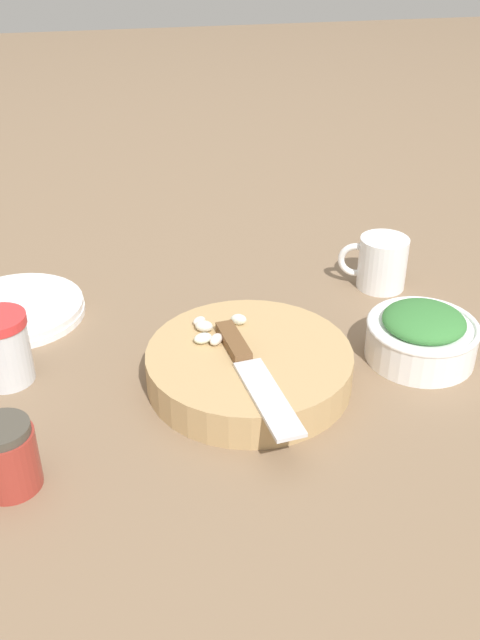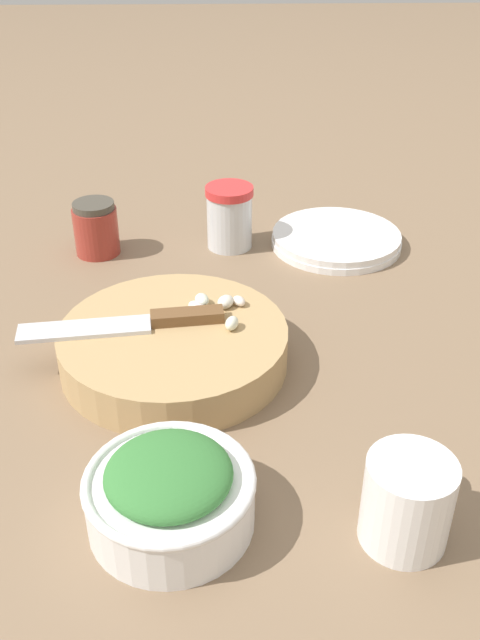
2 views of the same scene
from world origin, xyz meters
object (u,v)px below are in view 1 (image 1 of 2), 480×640
at_px(coffee_mug, 381,263).
at_px(chef_knife, 249,369).
at_px(spice_jar, 3,348).
at_px(plate_stack, 17,310).
at_px(herb_bowl, 422,335).
at_px(garlic_cloves, 212,329).
at_px(honey_jar, 7,456).
at_px(cutting_board, 251,367).

bearing_deg(coffee_mug, chef_knife, -136.62).
distance_m(spice_jar, plate_stack, 0.16).
distance_m(herb_bowl, plate_stack, 0.56).
relative_size(garlic_cloves, spice_jar, 0.82).
distance_m(garlic_cloves, honey_jar, 0.30).
xyz_separation_m(garlic_cloves, plate_stack, (-0.25, 0.17, -0.04)).
xyz_separation_m(garlic_cloves, spice_jar, (-0.26, 0.02, -0.01)).
height_order(cutting_board, honey_jar, honey_jar).
bearing_deg(cutting_board, spice_jar, 167.27).
relative_size(garlic_cloves, coffee_mug, 0.74).
height_order(cutting_board, garlic_cloves, garlic_cloves).
bearing_deg(coffee_mug, plate_stack, 177.76).
distance_m(chef_knife, honey_jar, 0.28).
bearing_deg(cutting_board, plate_stack, 142.66).
distance_m(cutting_board, coffee_mug, 0.32).
distance_m(cutting_board, chef_knife, 0.05).
bearing_deg(garlic_cloves, herb_bowl, -8.53).
relative_size(cutting_board, honey_jar, 3.27).
relative_size(spice_jar, coffee_mug, 0.91).
relative_size(herb_bowl, honey_jar, 1.86).
xyz_separation_m(chef_knife, plate_stack, (-0.28, 0.27, -0.04)).
bearing_deg(garlic_cloves, cutting_board, -51.24).
bearing_deg(honey_jar, chef_knife, 17.06).
relative_size(garlic_cloves, herb_bowl, 0.52).
xyz_separation_m(herb_bowl, honey_jar, (-0.51, -0.13, 0.00)).
bearing_deg(plate_stack, herb_bowl, -22.40).
xyz_separation_m(spice_jar, coffee_mug, (0.54, 0.14, -0.01)).
distance_m(herb_bowl, spice_jar, 0.53).
height_order(cutting_board, herb_bowl, herb_bowl).
bearing_deg(honey_jar, spice_jar, 94.80).
bearing_deg(plate_stack, spice_jar, -90.82).
bearing_deg(honey_jar, plate_stack, 92.27).
xyz_separation_m(garlic_cloves, coffee_mug, (0.29, 0.15, -0.01)).
distance_m(chef_knife, herb_bowl, 0.25).
relative_size(cutting_board, garlic_cloves, 3.37).
distance_m(cutting_board, plate_stack, 0.37).
bearing_deg(herb_bowl, cutting_board, -177.76).
height_order(herb_bowl, plate_stack, herb_bowl).
distance_m(cutting_board, herb_bowl, 0.23).
bearing_deg(plate_stack, cutting_board, -37.34).
bearing_deg(honey_jar, herb_bowl, 14.66).
height_order(chef_knife, garlic_cloves, garlic_cloves).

